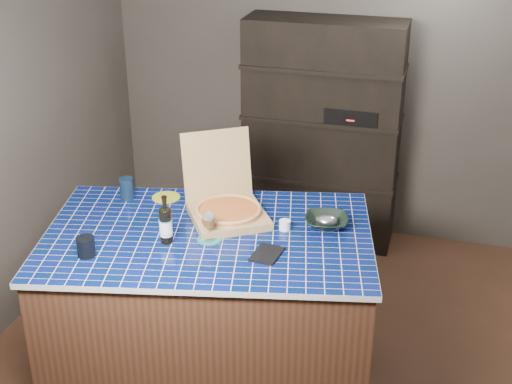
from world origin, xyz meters
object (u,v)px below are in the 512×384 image
(pizza_box, at_px, (227,208))
(dvd_case, at_px, (267,254))
(wine_glass, at_px, (209,220))
(kitchen_island, at_px, (210,308))
(mead_bottle, at_px, (166,224))
(bowl, at_px, (327,222))

(pizza_box, bearing_deg, dvd_case, -79.82)
(wine_glass, bearing_deg, kitchen_island, 115.27)
(kitchen_island, bearing_deg, mead_bottle, -152.64)
(wine_glass, bearing_deg, mead_bottle, -158.65)
(pizza_box, xyz_separation_m, wine_glass, (-0.01, -0.28, 0.06))
(kitchen_island, bearing_deg, dvd_case, -32.79)
(mead_bottle, height_order, wine_glass, mead_bottle)
(mead_bottle, bearing_deg, bowl, 27.62)
(wine_glass, bearing_deg, dvd_case, -11.90)
(pizza_box, xyz_separation_m, bowl, (0.57, 0.05, -0.03))
(pizza_box, relative_size, dvd_case, 3.39)
(kitchen_island, distance_m, wine_glass, 0.62)
(kitchen_island, height_order, mead_bottle, mead_bottle)
(kitchen_island, xyz_separation_m, mead_bottle, (-0.18, -0.15, 0.60))
(bowl, bearing_deg, kitchen_island, -156.64)
(mead_bottle, relative_size, dvd_case, 1.45)
(kitchen_island, distance_m, bowl, 0.85)
(dvd_case, bearing_deg, kitchen_island, 165.39)
(wine_glass, xyz_separation_m, bowl, (0.58, 0.33, -0.09))
(kitchen_island, relative_size, mead_bottle, 7.31)
(mead_bottle, relative_size, wine_glass, 1.64)
(pizza_box, relative_size, bowl, 2.66)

